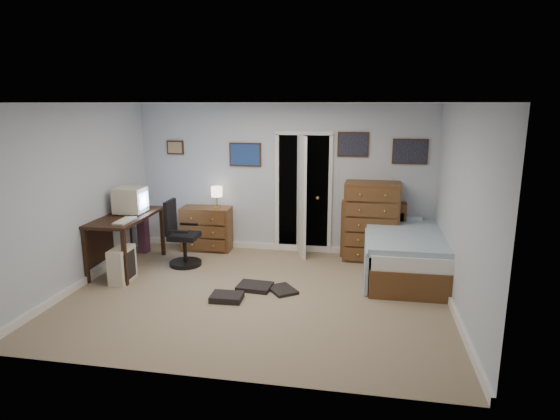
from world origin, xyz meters
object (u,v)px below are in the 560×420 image
Objects in this scene: office_chair at (181,240)px; bed at (404,251)px; computer_desk at (120,227)px; low_dresser at (207,229)px; tall_dresser at (371,221)px.

office_chair reaches higher than bed.
computer_desk is 1.52m from low_dresser.
tall_dresser is at bearing -3.86° from low_dresser.
office_chair is 3.43m from bed.
computer_desk is at bearing -161.95° from tall_dresser.
computer_desk is at bearing -163.80° from office_chair.
computer_desk is 4.33m from bed.
low_dresser is at bearing 79.72° from office_chair.
office_chair is (0.86, 0.27, -0.24)m from computer_desk.
low_dresser is 3.34m from bed.
bed is at bearing -46.15° from tall_dresser.
computer_desk reaches higher than bed.
office_chair reaches higher than computer_desk.
bed is (4.28, 0.55, -0.31)m from computer_desk.
tall_dresser is 0.80m from bed.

